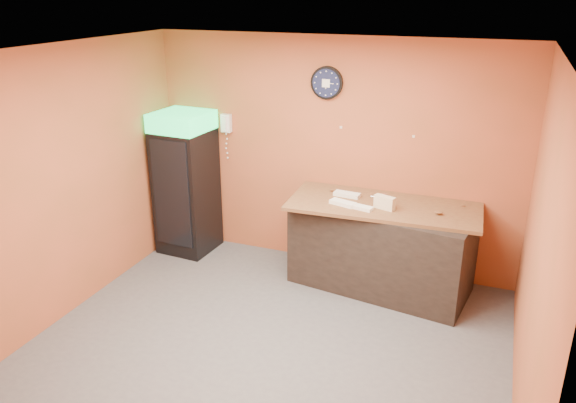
% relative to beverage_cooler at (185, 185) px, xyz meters
% --- Properties ---
extents(floor, '(4.50, 4.50, 0.00)m').
position_rel_beverage_cooler_xyz_m(floor, '(1.85, -1.61, -0.90)').
color(floor, '#47474C').
rests_on(floor, ground).
extents(back_wall, '(4.50, 0.02, 2.80)m').
position_rel_beverage_cooler_xyz_m(back_wall, '(1.85, 0.39, 0.50)').
color(back_wall, '#B85333').
rests_on(back_wall, floor).
extents(left_wall, '(0.02, 4.00, 2.80)m').
position_rel_beverage_cooler_xyz_m(left_wall, '(-0.40, -1.61, 0.50)').
color(left_wall, '#B85333').
rests_on(left_wall, floor).
extents(right_wall, '(0.02, 4.00, 2.80)m').
position_rel_beverage_cooler_xyz_m(right_wall, '(4.10, -1.61, 0.50)').
color(right_wall, '#B85333').
rests_on(right_wall, floor).
extents(ceiling, '(4.50, 4.00, 0.02)m').
position_rel_beverage_cooler_xyz_m(ceiling, '(1.85, -1.61, 1.90)').
color(ceiling, white).
rests_on(ceiling, back_wall).
extents(beverage_cooler, '(0.69, 0.70, 1.85)m').
position_rel_beverage_cooler_xyz_m(beverage_cooler, '(0.00, 0.00, 0.00)').
color(beverage_cooler, black).
rests_on(beverage_cooler, floor).
extents(prep_counter, '(2.09, 1.16, 0.99)m').
position_rel_beverage_cooler_xyz_m(prep_counter, '(2.60, -0.05, -0.41)').
color(prep_counter, black).
rests_on(prep_counter, floor).
extents(wall_clock, '(0.38, 0.06, 0.38)m').
position_rel_beverage_cooler_xyz_m(wall_clock, '(1.77, 0.36, 1.36)').
color(wall_clock, black).
rests_on(wall_clock, back_wall).
extents(wall_phone, '(0.13, 0.11, 0.23)m').
position_rel_beverage_cooler_xyz_m(wall_phone, '(0.46, 0.34, 0.78)').
color(wall_phone, white).
rests_on(wall_phone, back_wall).
extents(butcher_paper, '(2.15, 1.03, 0.04)m').
position_rel_beverage_cooler_xyz_m(butcher_paper, '(2.60, -0.05, 0.11)').
color(butcher_paper, brown).
rests_on(butcher_paper, prep_counter).
extents(sub_roll_stack, '(0.25, 0.15, 0.15)m').
position_rel_beverage_cooler_xyz_m(sub_roll_stack, '(2.63, -0.19, 0.20)').
color(sub_roll_stack, beige).
rests_on(sub_roll_stack, butcher_paper).
extents(wrapped_sandwich_left, '(0.32, 0.19, 0.04)m').
position_rel_beverage_cooler_xyz_m(wrapped_sandwich_left, '(2.18, -0.24, 0.15)').
color(wrapped_sandwich_left, white).
rests_on(wrapped_sandwich_left, butcher_paper).
extents(wrapped_sandwich_mid, '(0.27, 0.15, 0.04)m').
position_rel_beverage_cooler_xyz_m(wrapped_sandwich_mid, '(2.39, -0.29, 0.15)').
color(wrapped_sandwich_mid, white).
rests_on(wrapped_sandwich_mid, butcher_paper).
extents(wrapped_sandwich_right, '(0.31, 0.15, 0.04)m').
position_rel_beverage_cooler_xyz_m(wrapped_sandwich_right, '(2.14, 0.04, 0.15)').
color(wrapped_sandwich_right, white).
rests_on(wrapped_sandwich_right, butcher_paper).
extents(kitchen_tool, '(0.06, 0.06, 0.06)m').
position_rel_beverage_cooler_xyz_m(kitchen_tool, '(2.56, 0.10, 0.16)').
color(kitchen_tool, silver).
rests_on(kitchen_tool, butcher_paper).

